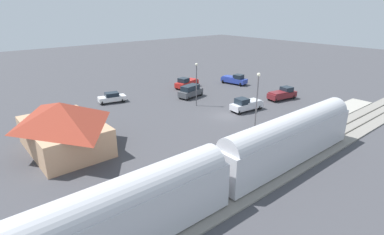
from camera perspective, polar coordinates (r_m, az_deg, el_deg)
The scene contains 13 objects.
ground_plane at distance 45.48m, azimuth 6.37°, elevation 0.26°, with size 200.00×200.00×0.00m, color #424247.
railway_track at distance 37.95m, azimuth 21.81°, elevation -5.12°, with size 4.80×70.00×0.30m.
platform at distance 39.72m, azimuth 16.82°, elevation -3.30°, with size 3.20×46.00×0.30m.
station_building at distance 36.75m, azimuth -23.04°, elevation -1.36°, with size 11.99×8.03×5.57m.
pedestrian_on_platform at distance 47.30m, azimuth 22.71°, elevation 1.20°, with size 0.36×0.36×1.71m.
pickup_silver at distance 48.02m, azimuth 10.11°, elevation 2.43°, with size 2.47×5.56×2.14m.
pickup_blue at distance 64.70m, azimuth 7.99°, elevation 7.11°, with size 5.68×3.27×2.14m.
sedan_white at distance 53.23m, azimuth -14.79°, elevation 3.65°, with size 2.77×4.79×1.74m.
pickup_maroon at distance 55.49m, azimuth 16.62°, elevation 4.29°, with size 2.78×5.64×2.14m.
pickup_red at distance 61.08m, azimuth -1.05°, elevation 6.53°, with size 3.11×5.70×2.14m.
suv_charcoal at distance 54.48m, azimuth -0.29°, elevation 4.99°, with size 2.90×5.19×2.22m.
light_pole_near_platform at distance 37.85m, azimuth 12.11°, elevation 3.79°, with size 0.44×0.44×7.97m.
light_pole_lot_center at distance 48.86m, azimuth 0.83°, elevation 7.25°, with size 0.44×0.44×7.02m.
Camera 1 is at (-29.34, 31.20, 15.32)m, focal length 28.44 mm.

